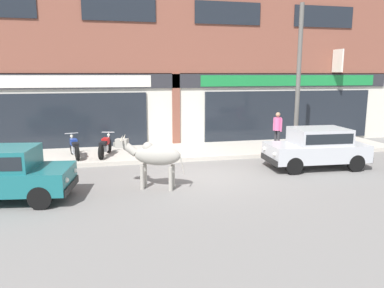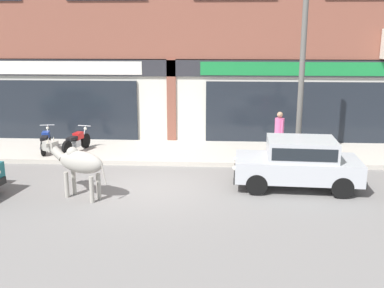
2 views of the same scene
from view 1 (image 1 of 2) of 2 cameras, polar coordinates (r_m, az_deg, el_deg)
ground_plane at (r=12.51m, az=2.19°, el=-4.98°), size 90.00×90.00×0.00m
sidewalk at (r=16.11m, az=-1.35°, el=-1.15°), size 19.00×3.25×0.16m
shop_building at (r=17.69m, az=-2.68°, el=15.56°), size 23.00×1.40×10.17m
cow at (r=11.04m, az=-5.82°, el=-1.77°), size 2.01×1.15×1.61m
car_0 at (r=14.20m, az=18.51°, el=-0.28°), size 3.68×1.78×1.46m
car_1 at (r=11.16m, az=-27.06°, el=-3.77°), size 3.76×2.09×1.46m
motorcycle_0 at (r=15.31m, az=-17.48°, el=-0.50°), size 0.64×1.79×0.88m
motorcycle_1 at (r=15.22m, az=-13.12°, el=-0.35°), size 0.69×1.78×0.88m
pedestrian at (r=16.50m, az=12.90°, el=2.60°), size 0.32×0.47×1.60m
utility_pole at (r=16.10m, az=15.90°, el=9.44°), size 0.18×0.18×5.98m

